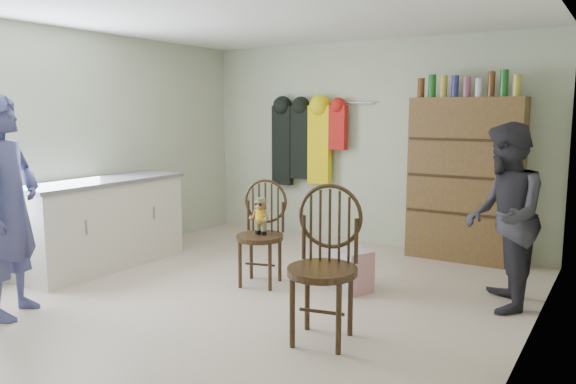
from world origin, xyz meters
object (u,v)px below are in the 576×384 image
Objects in this scene: counter at (103,223)px; chair_front at (262,226)px; dresser at (465,178)px; chair_far at (325,258)px.

counter is 1.86× the size of chair_front.
counter is 3.96m from dresser.
chair_far is (1.14, -0.86, 0.04)m from chair_front.
dresser reaches higher than chair_front.
counter is 1.83m from chair_front.
chair_front is 1.42m from chair_far.
chair_front is at bearing -126.71° from dresser.
counter is 2.96m from chair_far.
dresser is (0.28, 2.76, 0.31)m from chair_far.
chair_front is 0.48× the size of dresser.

